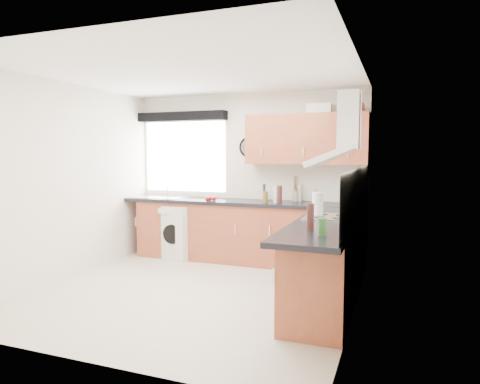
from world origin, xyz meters
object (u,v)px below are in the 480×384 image
at_px(oven, 329,261).
at_px(upper_cabinets, 306,139).
at_px(extractor_hood, 341,138).
at_px(washing_machine, 181,231).

xyz_separation_m(oven, upper_cabinets, (-0.55, 1.32, 1.38)).
relative_size(extractor_hood, upper_cabinets, 0.46).
relative_size(oven, extractor_hood, 1.09).
height_order(extractor_hood, washing_machine, extractor_hood).
relative_size(extractor_hood, washing_machine, 0.96).
relative_size(oven, washing_machine, 1.05).
distance_m(extractor_hood, upper_cabinets, 1.48).
height_order(upper_cabinets, washing_machine, upper_cabinets).
bearing_deg(oven, washing_machine, 155.04).
height_order(oven, upper_cabinets, upper_cabinets).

